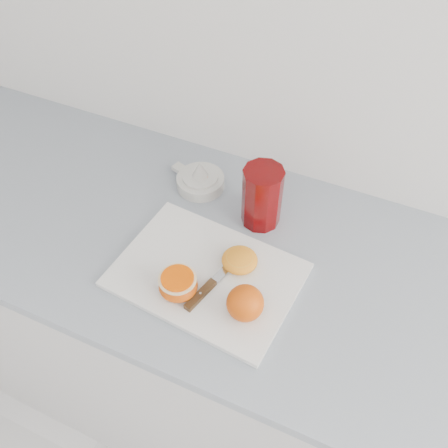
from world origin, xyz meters
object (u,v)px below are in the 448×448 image
at_px(counter, 203,334).
at_px(red_tumbler, 262,198).
at_px(cutting_board, 206,275).
at_px(citrus_juicer, 200,180).
at_px(half_orange, 178,285).

distance_m(counter, red_tumbler, 0.54).
bearing_deg(red_tumbler, counter, -134.93).
xyz_separation_m(counter, cutting_board, (0.07, -0.09, 0.45)).
relative_size(cutting_board, citrus_juicer, 2.53).
relative_size(half_orange, citrus_juicer, 0.53).
bearing_deg(cutting_board, counter, 126.70).
bearing_deg(counter, red_tumbler, 45.07).
bearing_deg(red_tumbler, citrus_juicer, 166.46).
distance_m(counter, half_orange, 0.51).
bearing_deg(half_orange, cutting_board, 64.56).
relative_size(counter, citrus_juicer, 16.97).
xyz_separation_m(half_orange, citrus_juicer, (-0.10, 0.31, -0.01)).
height_order(counter, cutting_board, cutting_board).
distance_m(counter, citrus_juicer, 0.50).
bearing_deg(citrus_juicer, red_tumbler, -13.54).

